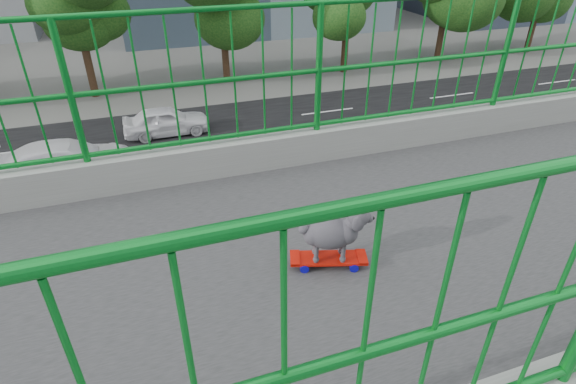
# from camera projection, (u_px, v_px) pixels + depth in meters

# --- Properties ---
(road) EXTENTS (18.00, 90.00, 0.02)m
(road) POSITION_uv_depth(u_px,v_px,m) (198.00, 190.00, 17.35)
(road) COLOR black
(road) RESTS_ON ground
(railing) EXTENTS (3.00, 24.00, 1.42)m
(railing) POSITION_uv_depth(u_px,v_px,m) (392.00, 217.00, 3.10)
(railing) COLOR gray
(railing) RESTS_ON footbridge
(street_trees) EXTENTS (5.30, 60.40, 7.26)m
(street_trees) POSITION_uv_depth(u_px,v_px,m) (172.00, 6.00, 25.72)
(street_trees) COLOR black
(street_trees) RESTS_ON ground
(skateboard) EXTENTS (0.29, 0.53, 0.07)m
(skateboard) POSITION_uv_depth(u_px,v_px,m) (328.00, 259.00, 2.97)
(skateboard) COLOR red
(skateboard) RESTS_ON footbridge
(poodle) EXTENTS (0.28, 0.46, 0.40)m
(poodle) POSITION_uv_depth(u_px,v_px,m) (334.00, 231.00, 2.85)
(poodle) COLOR #2C292E
(poodle) RESTS_ON skateboard
(car_0) EXTENTS (1.57, 3.91, 1.33)m
(car_0) POSITION_uv_depth(u_px,v_px,m) (492.00, 242.00, 13.50)
(car_0) COLOR red
(car_0) RESTS_ON ground
(car_1) EXTENTS (1.41, 4.04, 1.33)m
(car_1) POSITION_uv_depth(u_px,v_px,m) (159.00, 243.00, 13.47)
(car_1) COLOR gray
(car_1) RESTS_ON ground
(car_2) EXTENTS (2.61, 5.67, 1.58)m
(car_2) POSITION_uv_depth(u_px,v_px,m) (478.00, 135.00, 19.87)
(car_2) COLOR gray
(car_2) RESTS_ON ground
(car_3) EXTENTS (2.19, 5.38, 1.56)m
(car_3) POSITION_uv_depth(u_px,v_px,m) (67.00, 161.00, 17.75)
(car_3) COLOR white
(car_3) RESTS_ON ground
(car_4) EXTENTS (1.61, 4.01, 1.37)m
(car_4) POSITION_uv_depth(u_px,v_px,m) (166.00, 121.00, 21.54)
(car_4) COLOR white
(car_4) RESTS_ON ground
(car_5) EXTENTS (1.60, 4.58, 1.51)m
(car_5) POSITION_uv_depth(u_px,v_px,m) (265.00, 294.00, 11.49)
(car_5) COLOR black
(car_5) RESTS_ON ground
(car_6) EXTENTS (2.42, 5.24, 1.46)m
(car_6) POSITION_uv_depth(u_px,v_px,m) (290.00, 216.00, 14.59)
(car_6) COLOR gray
(car_6) RESTS_ON ground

